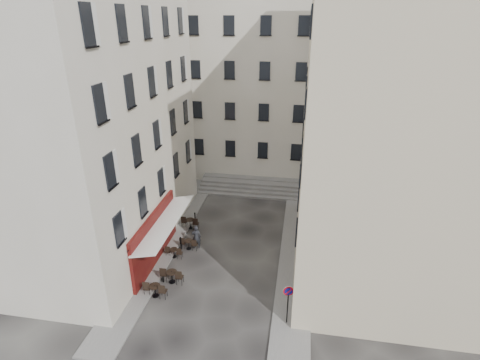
% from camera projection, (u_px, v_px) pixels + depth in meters
% --- Properties ---
extents(ground, '(90.00, 90.00, 0.00)m').
position_uv_depth(ground, '(220.00, 277.00, 22.98)').
color(ground, black).
rests_on(ground, ground).
extents(sidewalk_left, '(2.00, 22.00, 0.12)m').
position_uv_depth(sidewalk_left, '(171.00, 235.00, 27.25)').
color(sidewalk_left, slate).
rests_on(sidewalk_left, ground).
extents(sidewalk_right, '(2.00, 18.00, 0.12)m').
position_uv_depth(sidewalk_right, '(295.00, 255.00, 24.97)').
color(sidewalk_right, slate).
rests_on(sidewalk_right, ground).
extents(building_left, '(12.20, 16.20, 20.60)m').
position_uv_depth(building_left, '(61.00, 94.00, 23.13)').
color(building_left, beige).
rests_on(building_left, ground).
extents(building_right, '(12.20, 14.20, 18.60)m').
position_uv_depth(building_right, '(414.00, 122.00, 20.76)').
color(building_right, beige).
rests_on(building_right, ground).
extents(building_back, '(18.20, 10.20, 18.60)m').
position_uv_depth(building_back, '(250.00, 76.00, 36.51)').
color(building_back, beige).
rests_on(building_back, ground).
extents(cafe_storefront, '(1.74, 7.30, 3.50)m').
position_uv_depth(cafe_storefront, '(156.00, 236.00, 23.78)').
color(cafe_storefront, '#480A0C').
rests_on(cafe_storefront, ground).
extents(stone_steps, '(9.00, 3.15, 0.80)m').
position_uv_depth(stone_steps, '(249.00, 187.00, 34.16)').
color(stone_steps, slate).
rests_on(stone_steps, ground).
extents(bollard_near, '(0.12, 0.12, 0.98)m').
position_uv_depth(bollard_near, '(163.00, 275.00, 22.36)').
color(bollard_near, black).
rests_on(bollard_near, ground).
extents(bollard_mid, '(0.12, 0.12, 0.98)m').
position_uv_depth(bollard_mid, '(181.00, 243.00, 25.52)').
color(bollard_mid, black).
rests_on(bollard_mid, ground).
extents(bollard_far, '(0.12, 0.12, 0.98)m').
position_uv_depth(bollard_far, '(195.00, 218.00, 28.68)').
color(bollard_far, black).
rests_on(bollard_far, ground).
extents(no_parking_sign, '(0.55, 0.16, 2.43)m').
position_uv_depth(no_parking_sign, '(288.00, 298.00, 18.81)').
color(no_parking_sign, black).
rests_on(no_parking_sign, ground).
extents(bistro_table_a, '(1.37, 0.64, 0.96)m').
position_uv_depth(bistro_table_a, '(155.00, 289.00, 21.24)').
color(bistro_table_a, black).
rests_on(bistro_table_a, ground).
extents(bistro_table_b, '(1.40, 0.66, 0.99)m').
position_uv_depth(bistro_table_b, '(172.00, 275.00, 22.35)').
color(bistro_table_b, black).
rests_on(bistro_table_b, ground).
extents(bistro_table_c, '(1.15, 0.54, 0.81)m').
position_uv_depth(bistro_table_c, '(174.00, 252.00, 24.72)').
color(bistro_table_c, black).
rests_on(bistro_table_c, ground).
extents(bistro_table_d, '(1.23, 0.58, 0.86)m').
position_uv_depth(bistro_table_d, '(189.00, 243.00, 25.59)').
color(bistro_table_d, black).
rests_on(bistro_table_d, ground).
extents(bistro_table_e, '(1.34, 0.63, 0.94)m').
position_uv_depth(bistro_table_e, '(190.00, 222.00, 28.10)').
color(bistro_table_e, black).
rests_on(bistro_table_e, ground).
extents(pedestrian, '(0.72, 0.56, 1.75)m').
position_uv_depth(pedestrian, '(196.00, 237.00, 25.54)').
color(pedestrian, black).
rests_on(pedestrian, ground).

